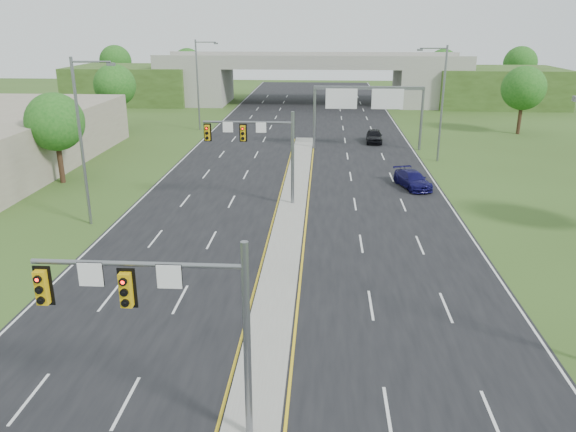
{
  "coord_description": "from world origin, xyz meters",
  "views": [
    {
      "loc": [
        2.24,
        -15.03,
        13.05
      ],
      "look_at": [
        0.38,
        13.85,
        3.0
      ],
      "focal_mm": 35.0,
      "sensor_mm": 36.0,
      "label": 1
    }
  ],
  "objects_px": {
    "signal_mast_near": "(172,310)",
    "overpass": "(311,82)",
    "car_far_c": "(374,136)",
    "signal_mast_far": "(261,143)",
    "sign_gantry": "(367,100)",
    "car_far_b": "(413,180)"
  },
  "relations": [
    {
      "from": "overpass",
      "to": "car_far_b",
      "type": "relative_size",
      "value": 17.26
    },
    {
      "from": "signal_mast_far",
      "to": "car_far_b",
      "type": "xyz_separation_m",
      "value": [
        11.92,
        5.39,
        -4.03
      ]
    },
    {
      "from": "signal_mast_near",
      "to": "car_far_b",
      "type": "distance_m",
      "value": 32.89
    },
    {
      "from": "car_far_c",
      "to": "car_far_b",
      "type": "bearing_deg",
      "value": -81.78
    },
    {
      "from": "car_far_c",
      "to": "signal_mast_far",
      "type": "bearing_deg",
      "value": -110.39
    },
    {
      "from": "signal_mast_near",
      "to": "overpass",
      "type": "xyz_separation_m",
      "value": [
        2.26,
        80.07,
        -1.17
      ]
    },
    {
      "from": "car_far_c",
      "to": "overpass",
      "type": "bearing_deg",
      "value": 107.19
    },
    {
      "from": "overpass",
      "to": "car_far_c",
      "type": "xyz_separation_m",
      "value": [
        7.96,
        -31.37,
        -2.79
      ]
    },
    {
      "from": "signal_mast_near",
      "to": "car_far_b",
      "type": "height_order",
      "value": "signal_mast_near"
    },
    {
      "from": "sign_gantry",
      "to": "overpass",
      "type": "height_order",
      "value": "overpass"
    },
    {
      "from": "signal_mast_far",
      "to": "overpass",
      "type": "distance_m",
      "value": 55.13
    },
    {
      "from": "signal_mast_near",
      "to": "sign_gantry",
      "type": "xyz_separation_m",
      "value": [
        8.95,
        44.99,
        0.51
      ]
    },
    {
      "from": "overpass",
      "to": "car_far_c",
      "type": "height_order",
      "value": "overpass"
    },
    {
      "from": "signal_mast_far",
      "to": "overpass",
      "type": "relative_size",
      "value": 0.09
    },
    {
      "from": "signal_mast_near",
      "to": "sign_gantry",
      "type": "bearing_deg",
      "value": 78.75
    },
    {
      "from": "car_far_b",
      "to": "car_far_c",
      "type": "height_order",
      "value": "car_far_c"
    },
    {
      "from": "signal_mast_far",
      "to": "sign_gantry",
      "type": "distance_m",
      "value": 21.91
    },
    {
      "from": "sign_gantry",
      "to": "signal_mast_far",
      "type": "bearing_deg",
      "value": -114.11
    },
    {
      "from": "signal_mast_near",
      "to": "overpass",
      "type": "relative_size",
      "value": 0.09
    },
    {
      "from": "car_far_b",
      "to": "signal_mast_far",
      "type": "bearing_deg",
      "value": -172.45
    },
    {
      "from": "signal_mast_near",
      "to": "overpass",
      "type": "bearing_deg",
      "value": 88.38
    },
    {
      "from": "sign_gantry",
      "to": "car_far_c",
      "type": "distance_m",
      "value": 5.95
    }
  ]
}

